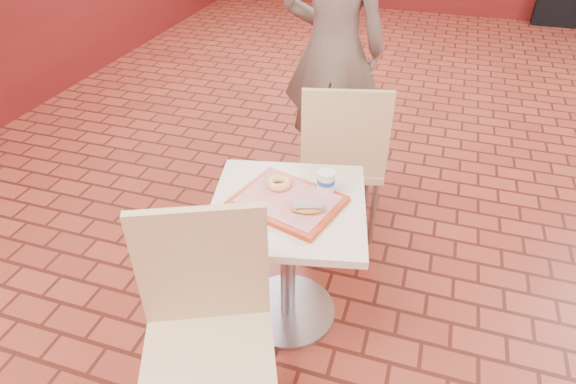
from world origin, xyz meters
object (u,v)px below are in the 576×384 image
(long_john_donut, at_px, (307,208))
(paper_cup, at_px, (326,181))
(main_table, at_px, (288,244))
(chair_main_back, at_px, (342,154))
(customer, at_px, (333,50))
(ring_donut, at_px, (279,183))
(serving_tray, at_px, (288,201))
(chair_main_front, at_px, (207,330))

(long_john_donut, relative_size, paper_cup, 1.46)
(main_table, bearing_deg, long_john_donut, -30.40)
(chair_main_back, bearing_deg, main_table, 68.82)
(customer, distance_m, ring_donut, 1.25)
(main_table, xyz_separation_m, customer, (-0.13, 1.31, 0.41))
(main_table, xyz_separation_m, serving_tray, (0.00, 0.00, 0.23))
(main_table, height_order, chair_main_back, chair_main_back)
(ring_donut, relative_size, paper_cup, 1.15)
(customer, relative_size, serving_tray, 4.21)
(main_table, bearing_deg, paper_cup, 37.48)
(chair_main_front, xyz_separation_m, paper_cup, (0.23, 0.69, 0.21))
(long_john_donut, distance_m, paper_cup, 0.17)
(long_john_donut, bearing_deg, main_table, 149.60)
(main_table, distance_m, serving_tray, 0.23)
(chair_main_back, height_order, ring_donut, chair_main_back)
(paper_cup, bearing_deg, chair_main_front, -108.57)
(chair_main_front, xyz_separation_m, ring_donut, (0.03, 0.66, 0.18))
(chair_main_front, height_order, chair_main_back, chair_main_front)
(customer, xyz_separation_m, ring_donut, (0.07, -1.24, -0.15))
(chair_main_back, xyz_separation_m, long_john_donut, (0.01, -0.75, 0.19))
(chair_main_front, distance_m, serving_tray, 0.61)
(ring_donut, distance_m, paper_cup, 0.20)
(main_table, height_order, serving_tray, serving_tray)
(chair_main_back, distance_m, long_john_donut, 0.77)
(main_table, distance_m, paper_cup, 0.34)
(chair_main_front, bearing_deg, chair_main_back, 57.67)
(chair_main_back, distance_m, customer, 0.74)
(serving_tray, height_order, ring_donut, ring_donut)
(main_table, bearing_deg, customer, 95.72)
(long_john_donut, bearing_deg, chair_main_front, -110.46)
(main_table, bearing_deg, ring_donut, 131.57)
(main_table, height_order, chair_main_front, chair_main_front)
(customer, height_order, serving_tray, customer)
(main_table, height_order, customer, customer)
(customer, relative_size, long_john_donut, 12.72)
(customer, height_order, paper_cup, customer)
(main_table, distance_m, ring_donut, 0.28)
(paper_cup, bearing_deg, long_john_donut, -101.99)
(chair_main_back, distance_m, serving_tray, 0.71)
(chair_main_back, xyz_separation_m, customer, (-0.22, 0.63, 0.34))
(chair_main_back, relative_size, ring_donut, 8.81)
(chair_main_front, distance_m, paper_cup, 0.76)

